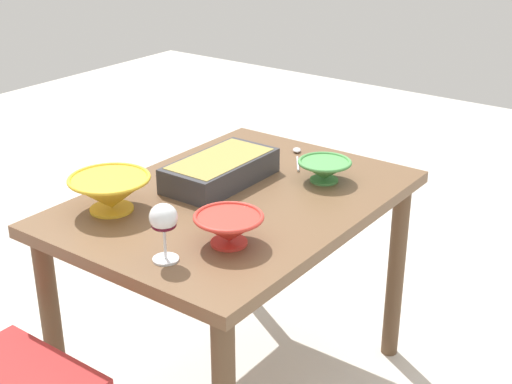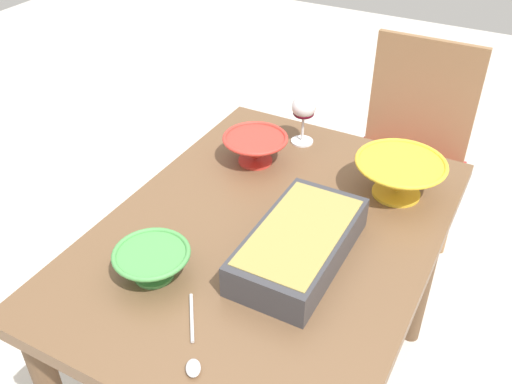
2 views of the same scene
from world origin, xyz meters
TOP-DOWN VIEW (x-y plane):
  - dining_table at (0.00, 0.00)m, footprint 1.13×0.82m
  - wine_glass at (-0.44, -0.11)m, footprint 0.08×0.08m
  - casserole_dish at (0.06, 0.11)m, footprint 0.40×0.20m
  - mixing_bowl at (0.28, -0.16)m, footprint 0.18×0.18m
  - small_bowl at (-0.27, -0.19)m, footprint 0.20×0.20m
  - serving_bowl at (-0.31, 0.24)m, footprint 0.25×0.25m
  - serving_spoon at (0.42, 0.04)m, footprint 0.19×0.14m

SIDE VIEW (x-z plane):
  - dining_table at x=0.00m, z-range 0.27..1.01m
  - serving_spoon at x=0.42m, z-range 0.75..0.76m
  - mixing_bowl at x=0.28m, z-range 0.75..0.83m
  - casserole_dish at x=0.06m, z-range 0.75..0.84m
  - small_bowl at x=-0.27m, z-range 0.75..0.84m
  - serving_bowl at x=-0.31m, z-range 0.75..0.86m
  - wine_glass at x=-0.44m, z-range 0.78..0.94m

